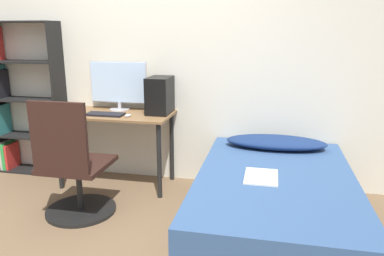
% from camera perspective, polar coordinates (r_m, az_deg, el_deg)
% --- Properties ---
extents(wall_back, '(8.00, 0.05, 2.50)m').
position_cam_1_polar(wall_back, '(3.85, -5.94, 10.39)').
color(wall_back, silver).
rests_on(wall_back, ground_plane).
extents(desk, '(1.13, 0.55, 0.74)m').
position_cam_1_polar(desk, '(3.78, -11.57, 0.47)').
color(desk, brown).
rests_on(desk, ground_plane).
extents(bookshelf, '(0.78, 0.26, 1.62)m').
position_cam_1_polar(bookshelf, '(4.46, -24.95, 3.74)').
color(bookshelf, black).
rests_on(bookshelf, ground_plane).
extents(office_chair, '(0.60, 0.60, 1.02)m').
position_cam_1_polar(office_chair, '(3.28, -17.55, -6.74)').
color(office_chair, black).
rests_on(office_chair, ground_plane).
extents(bed, '(1.19, 1.88, 0.49)m').
position_cam_1_polar(bed, '(2.98, 12.39, -11.42)').
color(bed, '#4C3D2D').
rests_on(bed, ground_plane).
extents(pillow, '(0.91, 0.36, 0.11)m').
position_cam_1_polar(pillow, '(3.51, 12.67, -2.12)').
color(pillow, navy).
rests_on(pillow, bed).
extents(magazine, '(0.24, 0.32, 0.01)m').
position_cam_1_polar(magazine, '(2.82, 10.49, -7.30)').
color(magazine, silver).
rests_on(magazine, bed).
extents(monitor, '(0.60, 0.20, 0.49)m').
position_cam_1_polar(monitor, '(3.86, -11.14, 6.55)').
color(monitor, '#B7B7BC').
rests_on(monitor, desk).
extents(keyboard, '(0.36, 0.15, 0.02)m').
position_cam_1_polar(keyboard, '(3.67, -13.11, 2.06)').
color(keyboard, black).
rests_on(keyboard, desk).
extents(pc_tower, '(0.21, 0.32, 0.35)m').
position_cam_1_polar(pc_tower, '(3.65, -4.92, 4.99)').
color(pc_tower, black).
rests_on(pc_tower, desk).
extents(mouse, '(0.06, 0.09, 0.02)m').
position_cam_1_polar(mouse, '(3.58, -9.75, 1.91)').
color(mouse, silver).
rests_on(mouse, desk).
extents(phone, '(0.07, 0.14, 0.01)m').
position_cam_1_polar(phone, '(4.04, -17.52, 2.81)').
color(phone, '#B7B7BC').
rests_on(phone, desk).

